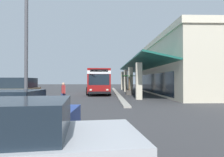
% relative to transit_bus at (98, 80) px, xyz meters
% --- Properties ---
extents(ground, '(120.00, 120.00, 0.00)m').
position_rel_transit_bus_xyz_m(ground, '(0.50, 6.16, -1.85)').
color(ground, '#38383A').
extents(curb_strip, '(29.52, 0.50, 0.12)m').
position_rel_transit_bus_xyz_m(curb_strip, '(-0.69, 2.50, -1.79)').
color(curb_strip, '#9E998E').
rests_on(curb_strip, ground).
extents(plaza_building, '(24.90, 13.60, 6.81)m').
position_rel_transit_bus_xyz_m(plaza_building, '(-0.69, 12.12, 1.56)').
color(plaza_building, beige).
rests_on(plaza_building, ground).
extents(transit_bus, '(11.35, 3.29, 3.34)m').
position_rel_transit_bus_xyz_m(transit_bus, '(0.00, 0.00, 0.00)').
color(transit_bus, maroon).
rests_on(transit_bus, ground).
extents(parked_suv_tan, '(4.91, 2.41, 1.97)m').
position_rel_transit_bus_xyz_m(parked_suv_tan, '(10.85, -5.67, -0.84)').
color(parked_suv_tan, '#9E845B').
rests_on(parked_suv_tan, ground).
extents(parked_sedan_blue, '(2.48, 4.43, 1.47)m').
position_rel_transit_bus_xyz_m(parked_sedan_blue, '(20.37, -2.00, -1.10)').
color(parked_sedan_blue, navy).
rests_on(parked_sedan_blue, ground).
extents(pedestrian, '(0.65, 0.37, 1.61)m').
position_rel_transit_bus_xyz_m(pedestrian, '(11.81, -2.07, -0.96)').
color(pedestrian, navy).
rests_on(pedestrian, ground).
extents(potted_palm, '(1.66, 2.05, 2.41)m').
position_rel_transit_bus_xyz_m(potted_palm, '(2.97, 3.92, -1.21)').
color(potted_palm, '#4C4742').
rests_on(potted_palm, ground).
extents(lot_light_pole, '(0.60, 0.60, 7.99)m').
position_rel_transit_bus_xyz_m(lot_light_pole, '(16.08, -3.05, 2.42)').
color(lot_light_pole, '#59595B').
rests_on(lot_light_pole, ground).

